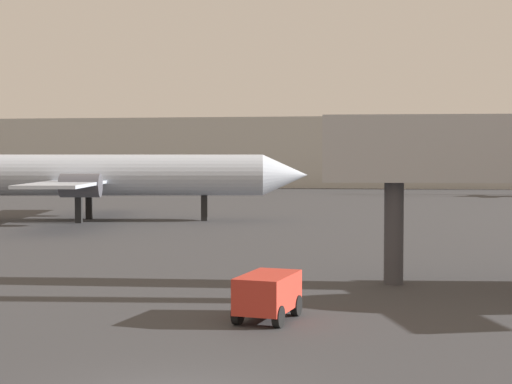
# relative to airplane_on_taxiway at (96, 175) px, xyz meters

# --- Properties ---
(airplane_on_taxiway) EXTENTS (29.86, 22.92, 9.74)m
(airplane_on_taxiway) POSITION_rel_airplane_on_taxiway_xyz_m (0.00, 0.00, 0.00)
(airplane_on_taxiway) COLOR #B2BCCC
(airplane_on_taxiway) RESTS_ON ground_plane
(baggage_cart) EXTENTS (1.78, 2.60, 1.30)m
(baggage_cart) POSITION_rel_airplane_on_taxiway_xyz_m (16.74, -31.82, -2.52)
(baggage_cart) COLOR red
(baggage_cart) RESTS_ON ground_plane
(terminal_building) EXTENTS (97.39, 23.34, 10.47)m
(terminal_building) POSITION_rel_airplane_on_taxiway_xyz_m (0.07, 71.79, 1.95)
(terminal_building) COLOR #B7B7B2
(terminal_building) RESTS_ON ground_plane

